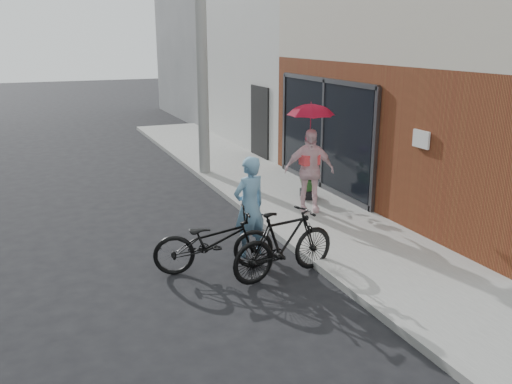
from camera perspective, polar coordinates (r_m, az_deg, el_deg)
ground at (r=8.49m, az=-0.02°, el=-8.38°), size 80.00×80.00×0.00m
sidewalk at (r=11.01m, az=6.00°, el=-2.30°), size 2.20×24.00×0.12m
curb at (r=10.52m, az=0.45°, el=-3.09°), size 0.12×24.00×0.12m
plaster_building at (r=19.08m, az=9.76°, el=15.82°), size 8.00×6.00×7.00m
east_building_far at (r=25.27m, az=0.89°, el=16.06°), size 8.00×8.00×7.00m
utility_pole at (r=13.74m, az=-5.79°, el=15.95°), size 0.28×0.28×7.00m
officer at (r=8.83m, az=-0.70°, el=-1.56°), size 0.70×0.56×1.68m
bike_left at (r=8.36m, az=-4.45°, el=-5.19°), size 1.95×0.99×0.98m
bike_right at (r=8.14m, az=3.00°, el=-5.43°), size 1.83×0.76×1.07m
kimono_woman at (r=10.78m, az=5.62°, el=2.27°), size 1.06×0.71×1.67m
parasol at (r=10.56m, az=5.80°, el=8.70°), size 0.87×0.87×0.77m
planter at (r=11.82m, az=5.51°, el=-0.22°), size 0.46×0.46×0.18m
potted_plant at (r=11.72m, az=5.55°, el=1.51°), size 0.50×0.43×0.55m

